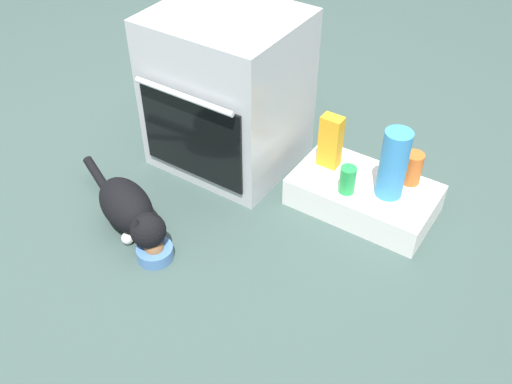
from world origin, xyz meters
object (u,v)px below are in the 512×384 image
at_px(cat, 130,209).
at_px(sauce_jar, 412,168).
at_px(oven, 228,92).
at_px(water_bottle, 393,164).
at_px(juice_carton, 331,141).
at_px(pantry_cabinet, 363,195).
at_px(food_bowl, 155,251).
at_px(soda_can, 347,180).

height_order(cat, sauce_jar, sauce_jar).
distance_m(oven, water_bottle, 0.79).
height_order(cat, juice_carton, juice_carton).
relative_size(oven, pantry_cabinet, 1.19).
relative_size(pantry_cabinet, food_bowl, 4.15).
bearing_deg(sauce_jar, oven, -171.40).
bearing_deg(soda_can, food_bowl, -128.86).
bearing_deg(juice_carton, water_bottle, -7.41).
xyz_separation_m(pantry_cabinet, sauce_jar, (0.15, 0.11, 0.14)).
distance_m(oven, juice_carton, 0.51).
bearing_deg(sauce_jar, water_bottle, -110.31).
height_order(oven, sauce_jar, oven).
height_order(water_bottle, juice_carton, water_bottle).
distance_m(oven, soda_can, 0.66).
distance_m(oven, food_bowl, 0.78).
bearing_deg(juice_carton, sauce_jar, 13.58).
relative_size(food_bowl, soda_can, 1.19).
bearing_deg(soda_can, sauce_jar, 46.18).
distance_m(sauce_jar, water_bottle, 0.15).
distance_m(food_bowl, water_bottle, 0.99).
height_order(oven, water_bottle, oven).
relative_size(cat, soda_can, 5.26).
xyz_separation_m(sauce_jar, water_bottle, (-0.04, -0.12, 0.08)).
height_order(sauce_jar, soda_can, sauce_jar).
distance_m(food_bowl, cat, 0.21).
bearing_deg(juice_carton, soda_can, -39.44).
height_order(cat, water_bottle, water_bottle).
bearing_deg(cat, sauce_jar, 61.70).
bearing_deg(water_bottle, oven, -179.57).
distance_m(oven, sauce_jar, 0.86).
height_order(water_bottle, soda_can, water_bottle).
distance_m(cat, water_bottle, 1.06).
bearing_deg(water_bottle, pantry_cabinet, 174.82).
height_order(pantry_cabinet, sauce_jar, sauce_jar).
xyz_separation_m(sauce_jar, juice_carton, (-0.34, -0.08, 0.05)).
relative_size(food_bowl, water_bottle, 0.48).
distance_m(juice_carton, soda_can, 0.20).
relative_size(sauce_jar, juice_carton, 0.58).
xyz_separation_m(juice_carton, soda_can, (0.15, -0.12, -0.06)).
distance_m(sauce_jar, soda_can, 0.28).
height_order(juice_carton, soda_can, juice_carton).
bearing_deg(juice_carton, oven, -174.90).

